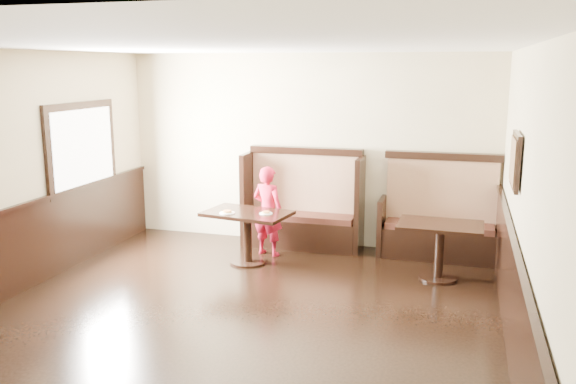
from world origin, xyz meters
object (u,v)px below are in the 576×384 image
at_px(table_main, 247,224).
at_px(table_neighbor, 440,238).
at_px(booth_neighbor, 439,223).
at_px(booth_main, 303,211).
at_px(child, 268,211).

xyz_separation_m(table_main, table_neighbor, (2.50, 0.07, -0.01)).
bearing_deg(table_main, booth_neighbor, 31.38).
distance_m(booth_main, child, 0.68).
distance_m(booth_neighbor, table_main, 2.66).
height_order(booth_neighbor, table_neighbor, booth_neighbor).
distance_m(booth_main, booth_neighbor, 1.95).
bearing_deg(table_main, child, 80.34).
bearing_deg(booth_main, table_main, -116.86).
height_order(table_main, child, child).
bearing_deg(table_neighbor, booth_neighbor, 94.13).
xyz_separation_m(table_neighbor, child, (-2.35, 0.36, 0.10)).
bearing_deg(table_neighbor, booth_main, 156.43).
distance_m(table_main, table_neighbor, 2.50).
bearing_deg(booth_neighbor, table_main, -157.77).
distance_m(table_neighbor, child, 2.38).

